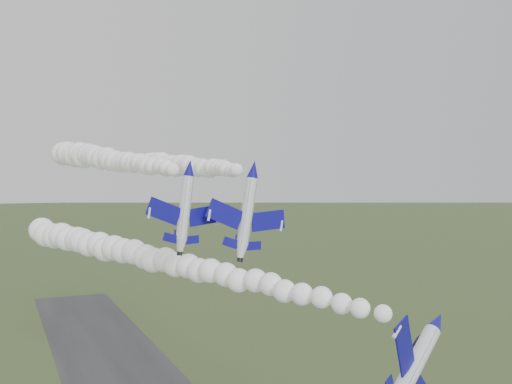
% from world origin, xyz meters
% --- Properties ---
extents(jet_lead, '(7.07, 12.23, 8.98)m').
position_xyz_m(jet_lead, '(13.04, -9.28, 28.33)').
color(jet_lead, silver).
extents(smoke_trail_jet_lead, '(36.06, 72.94, 4.69)m').
position_xyz_m(smoke_trail_jet_lead, '(-2.63, 29.97, 29.95)').
color(smoke_trail_jet_lead, white).
extents(jet_pair_left, '(10.08, 12.03, 3.08)m').
position_xyz_m(jet_pair_left, '(-1.77, 18.42, 42.90)').
color(jet_pair_left, silver).
extents(smoke_trail_jet_pair_left, '(12.90, 57.64, 4.91)m').
position_xyz_m(smoke_trail_jet_pair_left, '(-6.54, 49.71, 44.89)').
color(smoke_trail_jet_pair_left, white).
extents(jet_pair_right, '(10.69, 13.05, 3.53)m').
position_xyz_m(jet_pair_right, '(6.27, 16.79, 42.76)').
color(jet_pair_right, silver).
extents(smoke_trail_jet_pair_right, '(4.75, 53.06, 4.62)m').
position_xyz_m(smoke_trail_jet_pair_right, '(6.19, 46.82, 43.81)').
color(smoke_trail_jet_pair_right, white).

